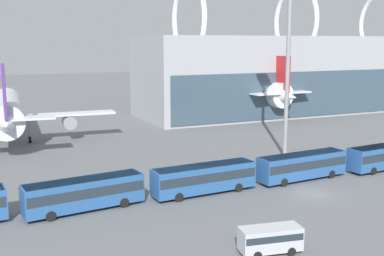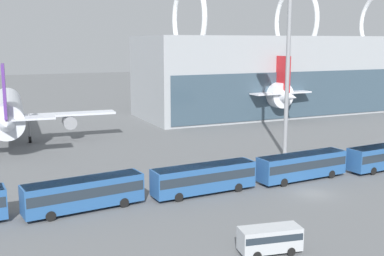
% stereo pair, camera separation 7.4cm
% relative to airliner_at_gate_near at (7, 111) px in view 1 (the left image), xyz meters
% --- Properties ---
extents(ground_plane, '(440.00, 440.00, 0.00)m').
position_rel_airliner_at_gate_near_xyz_m(ground_plane, '(29.13, -43.08, -5.38)').
color(ground_plane, slate).
extents(terminal_building, '(130.64, 22.01, 30.02)m').
position_rel_airliner_at_gate_near_xyz_m(terminal_building, '(93.47, 11.46, 3.97)').
color(terminal_building, '#9EA3A8').
rests_on(terminal_building, ground_plane).
extents(airliner_at_gate_near, '(35.51, 33.86, 13.70)m').
position_rel_airliner_at_gate_near_xyz_m(airliner_at_gate_near, '(0.00, 0.00, 0.00)').
color(airliner_at_gate_near, silver).
rests_on(airliner_at_gate_near, ground_plane).
extents(airliner_at_gate_far, '(45.57, 44.21, 13.84)m').
position_rel_airliner_at_gate_near_xyz_m(airliner_at_gate_far, '(52.58, 15.44, 0.21)').
color(airliner_at_gate_far, silver).
rests_on(airliner_at_gate_far, ground_plane).
extents(shuttle_bus_1, '(12.28, 4.02, 3.26)m').
position_rel_airliner_at_gate_near_xyz_m(shuttle_bus_1, '(4.74, -38.03, -3.46)').
color(shuttle_bus_1, '#285693').
rests_on(shuttle_bus_1, ground_plane).
extents(shuttle_bus_2, '(12.18, 3.27, 3.26)m').
position_rel_airliner_at_gate_near_xyz_m(shuttle_bus_2, '(18.05, -38.06, -3.46)').
color(shuttle_bus_2, '#285693').
rests_on(shuttle_bus_2, ground_plane).
extents(shuttle_bus_3, '(12.21, 3.43, 3.26)m').
position_rel_airliner_at_gate_near_xyz_m(shuttle_bus_3, '(31.36, -38.05, -3.46)').
color(shuttle_bus_3, '#285693').
rests_on(shuttle_bus_3, ground_plane).
extents(service_van_crossing, '(5.24, 2.71, 2.17)m').
position_rel_airliner_at_gate_near_xyz_m(service_van_crossing, '(16.20, -54.07, -4.09)').
color(service_van_crossing, '#B2B7BC').
rests_on(service_van_crossing, ground_plane).
extents(floodlight_mast, '(2.47, 2.47, 32.20)m').
position_rel_airliner_at_gate_near_xyz_m(floodlight_mast, '(36.73, -26.82, 14.35)').
color(floodlight_mast, gray).
rests_on(floodlight_mast, ground_plane).
extents(lane_stripe_0, '(8.64, 0.44, 0.01)m').
position_rel_airliner_at_gate_near_xyz_m(lane_stripe_0, '(29.21, -35.35, -5.37)').
color(lane_stripe_0, silver).
rests_on(lane_stripe_0, ground_plane).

